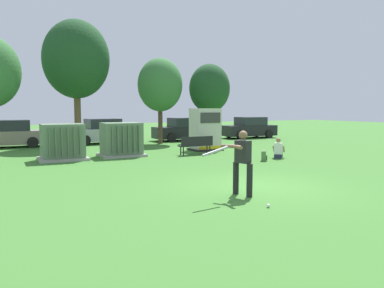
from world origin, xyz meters
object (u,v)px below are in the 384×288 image
object	(u,v)px
generator_enclosure	(205,130)
parked_car_right_of_center	(183,130)
parked_car_leftmost	(8,135)
parked_car_rightmost	(249,128)
seated_spectator	(278,150)
transformer_mid_west	(121,140)
transformer_west	(63,142)
backpack	(264,156)
park_bench	(196,144)
batter	(241,160)
sports_ball	(268,206)
parked_car_left_of_center	(101,132)

from	to	relation	value
generator_enclosure	parked_car_right_of_center	size ratio (longest dim) A/B	0.54
parked_car_leftmost	parked_car_rightmost	xyz separation A→B (m)	(16.99, -0.19, 0.00)
seated_spectator	generator_enclosure	bearing A→B (deg)	107.81
transformer_mid_west	parked_car_rightmost	size ratio (longest dim) A/B	0.50
transformer_west	transformer_mid_west	size ratio (longest dim) A/B	1.00
transformer_mid_west	backpack	distance (m)	6.85
seated_spectator	parked_car_leftmost	bearing A→B (deg)	135.14
park_bench	parked_car_rightmost	size ratio (longest dim) A/B	0.43
backpack	parked_car_rightmost	xyz separation A→B (m)	(7.03, 11.37, 0.54)
seated_spectator	parked_car_right_of_center	size ratio (longest dim) A/B	0.23
park_bench	seated_spectator	xyz separation A→B (m)	(2.79, -2.95, -0.16)
transformer_west	backpack	bearing A→B (deg)	-28.41
backpack	parked_car_rightmost	bearing A→B (deg)	58.27
transformer_west	backpack	distance (m)	9.01
generator_enclosure	backpack	distance (m)	5.09
batter	sports_ball	bearing A→B (deg)	-94.94
transformer_mid_west	backpack	xyz separation A→B (m)	(5.14, -4.49, -0.57)
seated_spectator	parked_car_rightmost	size ratio (longest dim) A/B	0.23
transformer_west	parked_car_right_of_center	world-z (taller)	same
generator_enclosure	transformer_mid_west	bearing A→B (deg)	-174.03
sports_ball	seated_spectator	distance (m)	9.33
parked_car_right_of_center	transformer_mid_west	bearing A→B (deg)	-133.18
transformer_mid_west	parked_car_right_of_center	distance (m)	9.59
park_bench	batter	world-z (taller)	batter
park_bench	parked_car_left_of_center	distance (m)	8.77
transformer_mid_west	backpack	size ratio (longest dim) A/B	4.77
parked_car_rightmost	park_bench	bearing A→B (deg)	-137.42
transformer_west	parked_car_left_of_center	distance (m)	8.25
park_bench	batter	bearing A→B (deg)	-109.42
seated_spectator	parked_car_left_of_center	xyz separation A→B (m)	(-5.58, 11.26, 0.38)
transformer_west	sports_ball	xyz separation A→B (m)	(3.09, -10.94, -0.74)
transformer_mid_west	parked_car_left_of_center	xyz separation A→B (m)	(0.74, 7.25, -0.04)
backpack	parked_car_leftmost	bearing A→B (deg)	130.74
sports_ball	seated_spectator	size ratio (longest dim) A/B	0.09
backpack	parked_car_rightmost	size ratio (longest dim) A/B	0.10
park_bench	seated_spectator	world-z (taller)	seated_spectator
park_bench	parked_car_left_of_center	size ratio (longest dim) A/B	0.42
seated_spectator	parked_car_left_of_center	distance (m)	12.58
parked_car_leftmost	parked_car_left_of_center	bearing A→B (deg)	1.88
backpack	generator_enclosure	bearing A→B (deg)	93.12
parked_car_leftmost	batter	bearing A→B (deg)	-72.71
generator_enclosure	parked_car_left_of_center	world-z (taller)	generator_enclosure
transformer_west	parked_car_left_of_center	xyz separation A→B (m)	(3.50, 7.47, -0.04)
transformer_mid_west	sports_ball	bearing A→B (deg)	-88.32
parked_car_left_of_center	parked_car_rightmost	distance (m)	11.44
parked_car_leftmost	transformer_west	bearing A→B (deg)	-74.28
batter	parked_car_rightmost	xyz separation A→B (m)	(11.73, 16.70, -0.22)
transformer_west	parked_car_left_of_center	size ratio (longest dim) A/B	0.48
transformer_mid_west	parked_car_left_of_center	bearing A→B (deg)	84.19
park_bench	sports_ball	bearing A→B (deg)	-107.60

